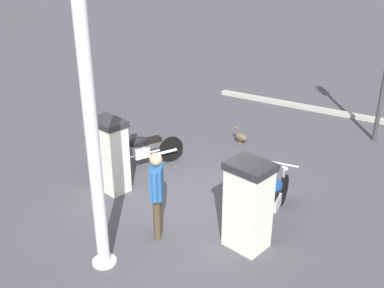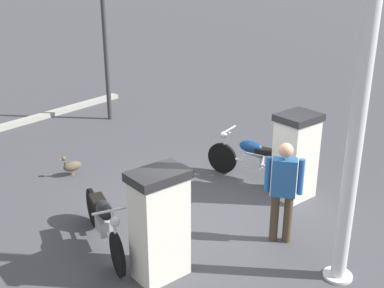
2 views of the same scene
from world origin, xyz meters
TOP-DOWN VIEW (x-y plane):
  - ground_plane at (0.00, 0.00)m, footprint 120.00×120.00m
  - fuel_pump_near at (-0.56, -1.63)m, footprint 0.70×0.79m
  - fuel_pump_far at (-0.56, 1.63)m, footprint 0.63×0.82m
  - motorcycle_near_pump at (0.35, -1.66)m, footprint 2.08×0.63m
  - motorcycle_far_pump at (0.52, 1.77)m, footprint 1.95×0.93m
  - attendant_person at (-1.25, -0.23)m, footprint 0.53×0.39m
  - wandering_duck at (3.09, 0.67)m, footprint 0.25×0.45m
  - canopy_support_pole at (-2.35, -0.02)m, footprint 0.40×0.40m
  - road_edge_kerb at (6.73, 0.00)m, footprint 0.76×6.86m

SIDE VIEW (x-z plane):
  - ground_plane at x=0.00m, z-range 0.00..0.00m
  - road_edge_kerb at x=6.73m, z-range 0.00..0.12m
  - wandering_duck at x=3.09m, z-range -0.01..0.44m
  - motorcycle_near_pump at x=0.35m, z-range -0.01..0.94m
  - motorcycle_far_pump at x=0.52m, z-range -0.01..0.94m
  - fuel_pump_far at x=-0.56m, z-range 0.01..1.59m
  - fuel_pump_near at x=-0.56m, z-range 0.01..1.59m
  - attendant_person at x=-1.25m, z-range 0.11..1.73m
  - canopy_support_pole at x=-2.35m, z-range -0.08..4.34m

